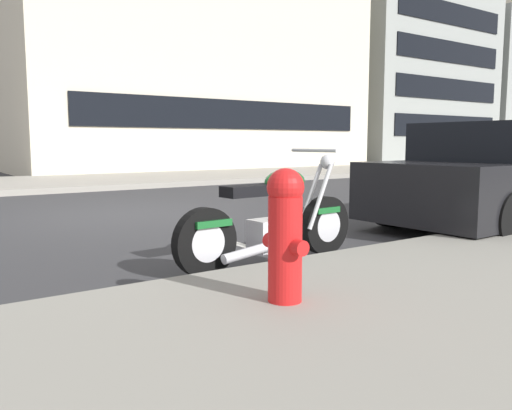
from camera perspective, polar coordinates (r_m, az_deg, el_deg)
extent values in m
plane|color=#333335|center=(8.70, -13.03, -1.03)|extent=(260.00, 260.00, 0.00)
cube|color=gray|center=(21.28, 10.64, 3.77)|extent=(120.00, 5.00, 0.14)
cube|color=silver|center=(5.47, 2.00, -5.40)|extent=(0.12, 2.20, 0.01)
cylinder|color=black|center=(5.49, 7.54, -2.21)|extent=(0.61, 0.15, 0.61)
cylinder|color=silver|center=(5.49, 7.54, -2.21)|extent=(0.34, 0.14, 0.33)
cylinder|color=black|center=(4.55, -5.59, -4.08)|extent=(0.61, 0.15, 0.61)
cylinder|color=silver|center=(4.55, -5.59, -4.08)|extent=(0.34, 0.14, 0.33)
cube|color=silver|center=(4.99, 1.60, -3.25)|extent=(0.42, 0.29, 0.30)
cube|color=black|center=(4.82, -0.01, 1.62)|extent=(0.69, 0.26, 0.10)
ellipsoid|color=#196028|center=(5.05, 3.18, 2.52)|extent=(0.49, 0.27, 0.24)
cube|color=#196028|center=(4.54, -5.09, -1.94)|extent=(0.37, 0.20, 0.06)
cube|color=#196028|center=(5.46, 7.42, -0.50)|extent=(0.33, 0.18, 0.06)
cylinder|color=silver|center=(5.40, 5.97, 1.02)|extent=(0.34, 0.07, 0.65)
cylinder|color=silver|center=(5.30, 7.03, 0.90)|extent=(0.34, 0.07, 0.65)
cylinder|color=silver|center=(5.30, 6.32, 5.95)|extent=(0.08, 0.62, 0.04)
sphere|color=silver|center=(5.44, 7.79, 4.68)|extent=(0.15, 0.15, 0.15)
cylinder|color=silver|center=(4.71, -0.08, -4.97)|extent=(0.71, 0.14, 0.16)
cube|color=black|center=(8.18, 25.28, 1.78)|extent=(4.31, 1.91, 0.75)
cube|color=black|center=(8.08, 25.21, 6.23)|extent=(2.06, 1.72, 0.52)
cylinder|color=black|center=(9.83, 24.89, 1.22)|extent=(0.62, 0.23, 0.62)
cylinder|color=black|center=(7.49, 14.40, 0.09)|extent=(0.62, 0.23, 0.62)
cylinder|color=black|center=(6.58, 25.65, -1.29)|extent=(0.62, 0.23, 0.62)
cylinder|color=red|center=(3.37, 3.19, -4.84)|extent=(0.22, 0.22, 0.68)
sphere|color=red|center=(3.31, 3.24, 1.98)|extent=(0.24, 0.24, 0.24)
cylinder|color=red|center=(3.47, 1.76, -3.91)|extent=(0.10, 0.08, 0.10)
cylinder|color=red|center=(3.25, 4.73, -4.65)|extent=(0.10, 0.08, 0.10)
cube|color=beige|center=(25.60, -9.58, 15.54)|extent=(14.82, 11.31, 10.16)
cube|color=black|center=(20.36, -2.39, 9.84)|extent=(12.45, 0.06, 1.10)
cube|color=#939993|center=(32.87, 13.69, 12.72)|extent=(10.04, 9.02, 9.29)
cube|color=black|center=(29.89, 20.16, 8.10)|extent=(8.44, 0.06, 1.10)
cube|color=black|center=(30.01, 20.31, 11.77)|extent=(8.44, 0.06, 1.10)
cube|color=black|center=(30.25, 20.47, 15.38)|extent=(8.44, 0.06, 1.10)
cube|color=black|center=(30.61, 20.63, 18.93)|extent=(8.44, 0.06, 1.10)
cube|color=#939993|center=(42.25, 24.36, 10.92)|extent=(11.92, 8.98, 9.23)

